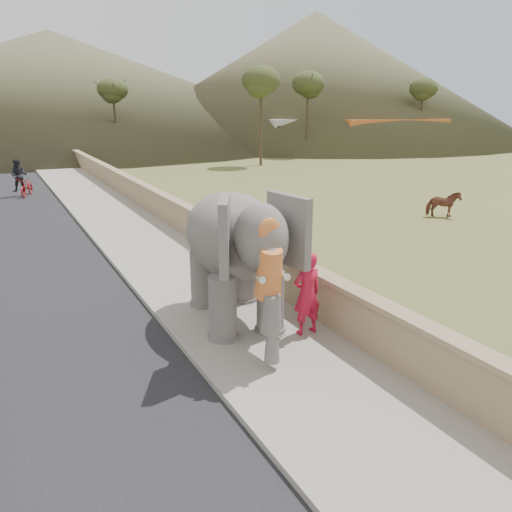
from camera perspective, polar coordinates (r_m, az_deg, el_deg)
The scene contains 12 objects.
ground at distance 9.55m, azimuth 3.05°, elevation -12.24°, with size 160.00×160.00×0.00m, color olive.
walkway at distance 18.24m, azimuth -13.31°, elevation 2.06°, with size 3.00×120.00×0.15m, color #9E9687.
parapet at distance 18.59m, azimuth -8.50°, elevation 4.12°, with size 0.30×120.00×1.10m, color tan.
cow at distance 22.55m, azimuth 20.59°, elevation 5.54°, with size 0.61×1.33×1.12m, color brown.
distant_car at distance 48.69m, azimuth 0.82°, elevation 12.50°, with size 1.70×4.23×1.44m, color #BBBBC3.
bus_white at distance 51.78m, azimuth 7.37°, elevation 13.57°, with size 2.50×11.00×3.10m, color silver.
bus_orange at distance 52.36m, azimuth 15.48°, elevation 13.15°, with size 2.50×11.00×3.10m, color #D26425.
hill_right at distance 71.63m, azimuth 6.71°, elevation 19.72°, with size 56.00×56.00×16.00m, color brown.
hill_far at distance 77.70m, azimuth -22.17°, elevation 17.69°, with size 80.00×80.00×14.00m, color brown.
elephant_and_man at distance 10.58m, azimuth -2.39°, elevation 0.14°, with size 2.63×4.28×2.90m.
motorcyclist at distance 28.57m, azimuth -25.05°, elevation 7.67°, with size 1.39×1.95×1.94m.
trees at distance 35.06m, azimuth -16.13°, elevation 15.15°, with size 47.97×40.52×9.59m.
Camera 1 is at (-4.34, -7.10, 4.69)m, focal length 35.00 mm.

